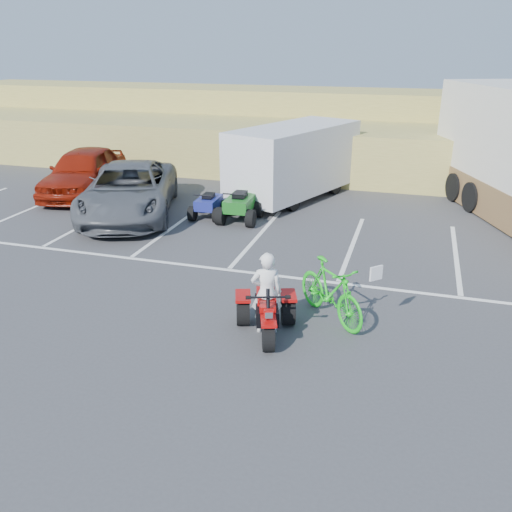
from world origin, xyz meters
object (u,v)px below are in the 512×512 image
(rider, at_px, (267,293))
(cargo_trailer, at_px, (294,160))
(green_dirt_bike, at_px, (331,291))
(red_car, at_px, (84,171))
(quad_atv_blue, at_px, (209,217))
(red_trike_atv, at_px, (267,335))
(grey_pickup, at_px, (129,190))
(quad_atv_green, at_px, (240,221))

(rider, height_order, cargo_trailer, cargo_trailer)
(green_dirt_bike, xyz_separation_m, cargo_trailer, (-2.77, 8.75, 0.75))
(red_car, distance_m, quad_atv_blue, 5.62)
(red_trike_atv, xyz_separation_m, green_dirt_bike, (1.04, 0.98, 0.62))
(cargo_trailer, xyz_separation_m, quad_atv_blue, (-2.04, -3.09, -1.37))
(grey_pickup, height_order, cargo_trailer, cargo_trailer)
(rider, relative_size, quad_atv_blue, 1.22)
(red_car, xyz_separation_m, quad_atv_blue, (5.39, -1.38, -0.84))
(green_dirt_bike, distance_m, cargo_trailer, 9.21)
(rider, height_order, red_car, red_car)
(red_trike_atv, relative_size, cargo_trailer, 0.27)
(red_trike_atv, bearing_deg, quad_atv_green, 93.74)
(red_trike_atv, distance_m, cargo_trailer, 9.98)
(red_trike_atv, distance_m, rider, 0.83)
(red_trike_atv, height_order, green_dirt_bike, green_dirt_bike)
(green_dirt_bike, xyz_separation_m, quad_atv_blue, (-4.81, 5.66, -0.62))
(red_trike_atv, height_order, quad_atv_blue, red_trike_atv)
(rider, bearing_deg, cargo_trailer, -98.63)
(green_dirt_bike, bearing_deg, quad_atv_blue, 85.34)
(rider, xyz_separation_m, grey_pickup, (-6.25, 6.04, -0.01))
(quad_atv_blue, bearing_deg, red_car, 162.42)
(red_trike_atv, xyz_separation_m, grey_pickup, (-6.29, 6.18, 0.81))
(quad_atv_blue, height_order, quad_atv_green, quad_atv_green)
(red_car, height_order, cargo_trailer, cargo_trailer)
(red_trike_atv, distance_m, green_dirt_bike, 1.56)
(grey_pickup, bearing_deg, quad_atv_green, -13.85)
(rider, relative_size, quad_atv_green, 1.03)
(red_trike_atv, relative_size, quad_atv_blue, 1.19)
(quad_atv_blue, bearing_deg, red_trike_atv, -63.63)
(cargo_trailer, bearing_deg, quad_atv_blue, -101.91)
(quad_atv_green, bearing_deg, red_car, 164.69)
(rider, bearing_deg, quad_atv_green, -86.18)
(green_dirt_bike, relative_size, quad_atv_green, 1.29)
(rider, height_order, grey_pickup, rider)
(red_car, xyz_separation_m, cargo_trailer, (7.42, 1.71, 0.53))
(grey_pickup, bearing_deg, quad_atv_blue, -9.78)
(cargo_trailer, height_order, quad_atv_blue, cargo_trailer)
(cargo_trailer, bearing_deg, quad_atv_green, -85.63)
(red_trike_atv, xyz_separation_m, red_car, (-9.15, 8.03, 0.84))
(green_dirt_bike, height_order, grey_pickup, grey_pickup)
(cargo_trailer, height_order, quad_atv_green, cargo_trailer)
(quad_atv_blue, relative_size, quad_atv_green, 0.84)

